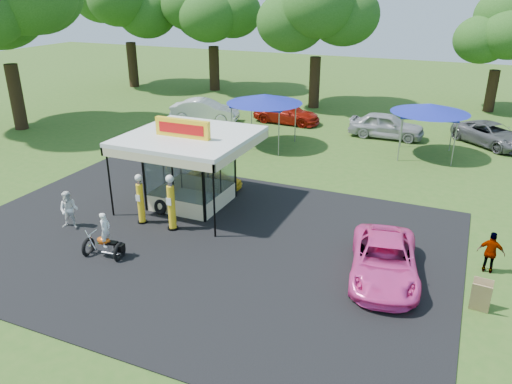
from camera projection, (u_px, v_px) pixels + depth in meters
ground at (171, 263)px, 18.39m from camera, size 120.00×120.00×0.00m
asphalt_apron at (198, 239)px, 20.08m from camera, size 20.00×14.00×0.04m
gas_station_kiosk at (191, 168)px, 22.68m from camera, size 5.40×5.40×4.18m
gas_pump_left at (141, 200)px, 21.07m from camera, size 0.42×0.42×2.24m
gas_pump_right at (171, 204)px, 20.46m from camera, size 0.46×0.46×2.45m
motorcycle at (105, 240)px, 18.51m from camera, size 1.64×0.92×1.90m
spare_tires at (160, 206)px, 22.25m from camera, size 0.89×0.61×0.73m
a_frame_sign at (481, 296)px, 15.49m from camera, size 0.61×0.57×1.05m
kiosk_car at (214, 179)px, 25.04m from camera, size 2.82×1.13×0.96m
pink_sedan at (384, 261)px, 17.23m from camera, size 3.08×5.16×1.34m
spectator_west at (69, 210)px, 20.76m from camera, size 0.97×0.86×1.64m
spectator_east_b at (491, 253)px, 17.53m from camera, size 0.94×0.44×1.56m
bg_car_a at (205, 111)px, 37.29m from camera, size 5.30×2.88×1.66m
bg_car_b at (287, 113)px, 36.93m from camera, size 5.12×2.32×1.46m
bg_car_c at (387, 125)px, 33.30m from camera, size 4.92×2.02×1.67m
bg_car_d at (492, 135)px, 31.66m from camera, size 5.45×5.27×1.44m
tent_west at (264, 99)px, 30.77m from camera, size 4.73×4.73×3.30m
tent_east at (430, 109)px, 28.94m from camera, size 4.52×4.52×3.16m
oak_far_a at (127, 6)px, 47.73m from camera, size 10.23×10.23×12.13m
oak_far_b at (212, 11)px, 46.20m from camera, size 9.63×9.63×11.49m
oak_far_c at (318, 14)px, 39.16m from camera, size 9.94×9.94×11.71m
oak_far_d at (501, 36)px, 38.39m from camera, size 7.72×7.72×9.19m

